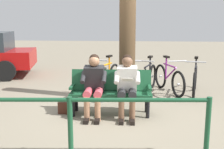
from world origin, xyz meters
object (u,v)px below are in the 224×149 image
object	(u,v)px
person_reading	(127,83)
handbag	(66,108)
tree_trunk	(128,22)
bicycle_red	(169,79)
litter_bin	(98,84)
bicycle_silver	(195,80)
person_companion	(94,82)
bicycle_purple	(130,79)
bicycle_green	(106,78)
bench	(111,89)
bicycle_blue	(148,79)

from	to	relation	value
person_reading	handbag	xyz separation A→B (m)	(1.22, -0.05, -0.54)
tree_trunk	bicycle_red	size ratio (longest dim) A/B	2.24
litter_bin	bicycle_silver	distance (m)	2.49
tree_trunk	bicycle_red	world-z (taller)	tree_trunk
person_companion	person_reading	bearing A→B (deg)	179.95
person_reading	bicycle_purple	bearing A→B (deg)	-92.10
handbag	bicycle_green	size ratio (longest dim) A/B	0.19
bench	bicycle_blue	world-z (taller)	bicycle_blue
handbag	bicycle_blue	world-z (taller)	bicycle_blue
litter_bin	bicycle_red	distance (m)	1.94
person_reading	bicycle_green	world-z (taller)	person_reading
person_companion	bicycle_red	bearing A→B (deg)	-132.65
tree_trunk	bicycle_green	bearing A→B (deg)	-53.64
bench	bicycle_purple	xyz separation A→B (m)	(-0.33, -1.68, -0.15)
bicycle_blue	bicycle_purple	size ratio (longest dim) A/B	0.97
handbag	tree_trunk	world-z (taller)	tree_trunk
bicycle_red	tree_trunk	bearing A→B (deg)	-73.42
tree_trunk	bicycle_red	xyz separation A→B (m)	(-1.06, -0.77, -1.44)
bench	handbag	distance (m)	0.98
bench	person_companion	world-z (taller)	person_companion
bicycle_blue	litter_bin	bearing A→B (deg)	-37.34
person_companion	bicycle_red	distance (m)	2.56
litter_bin	bicycle_blue	xyz separation A→B (m)	(-1.18, -0.86, -0.03)
person_companion	bicycle_purple	distance (m)	1.99
person_reading	tree_trunk	size ratio (longest dim) A/B	0.33
bicycle_red	bicycle_green	distance (m)	1.63
litter_bin	bench	bearing A→B (deg)	113.82
bench	bicycle_green	distance (m)	1.78
person_reading	person_companion	bearing A→B (deg)	-0.05
bicycle_red	bicycle_blue	size ratio (longest dim) A/B	0.99
person_companion	bicycle_red	world-z (taller)	person_companion
bench	handbag	world-z (taller)	bench
person_reading	bicycle_red	xyz separation A→B (m)	(-1.02, -1.90, -0.31)
person_companion	bicycle_blue	bearing A→B (deg)	-122.84
litter_bin	bicycle_red	world-z (taller)	bicycle_red
litter_bin	handbag	bearing A→B (deg)	61.01
bench	bicycle_silver	bearing A→B (deg)	-142.07
litter_bin	bicycle_green	world-z (taller)	bicycle_green
bench	person_companion	bearing A→B (deg)	27.09
bench	bicycle_green	xyz separation A→B (m)	(0.28, -1.75, -0.15)
bench	bicycle_purple	size ratio (longest dim) A/B	0.96
person_companion	bicycle_silver	world-z (taller)	person_companion
handbag	bicycle_red	distance (m)	2.92
bicycle_silver	person_companion	bearing A→B (deg)	-38.18
bicycle_red	person_reading	bearing A→B (deg)	-47.65
person_companion	bicycle_purple	xyz separation A→B (m)	(-0.65, -1.85, -0.30)
person_reading	bicycle_purple	world-z (taller)	person_reading
handbag	bicycle_red	bearing A→B (deg)	-140.36
litter_bin	bicycle_blue	world-z (taller)	bicycle_blue
litter_bin	person_companion	bearing A→B (deg)	93.10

